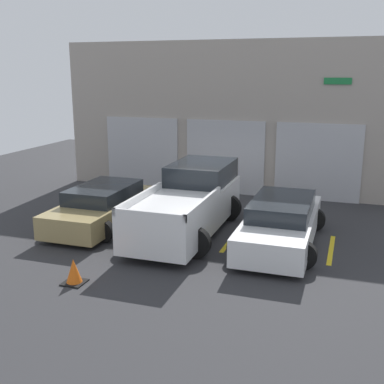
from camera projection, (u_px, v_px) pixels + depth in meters
The scene contains 10 objects.
ground_plane at pixel (207, 215), 15.41m from camera, with size 28.00×28.00×0.00m, color #2D2D30.
shophouse_building at pixel (233, 120), 17.77m from camera, with size 13.22×0.68×5.57m.
pickup_truck at pixel (189, 203), 13.62m from camera, with size 2.38×5.28×1.80m.
sedan_white at pixel (281, 223), 12.66m from camera, with size 2.13×4.69×1.22m.
sedan_side at pixel (103, 206), 14.29m from camera, with size 2.09×4.31×1.18m.
parking_stripe_far_left at pixel (65, 220), 14.81m from camera, with size 0.12×2.20×0.01m, color gold.
parking_stripe_left at pixel (144, 229), 13.99m from camera, with size 0.12×2.20×0.01m, color gold.
parking_stripe_centre at pixel (232, 239), 13.18m from camera, with size 0.12×2.20×0.01m, color gold.
parking_stripe_right at pixel (331, 250), 12.37m from camera, with size 0.12×2.20×0.01m, color gold.
traffic_cone at pixel (74, 272), 10.36m from camera, with size 0.47×0.47×0.55m.
Camera 1 is at (4.26, -14.16, 4.45)m, focal length 45.00 mm.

